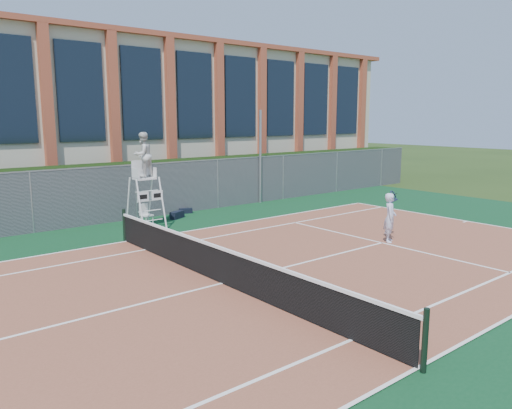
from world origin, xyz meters
TOP-DOWN VIEW (x-y plane):
  - ground at (0.00, 0.00)m, footprint 120.00×120.00m
  - apron at (0.00, 1.00)m, footprint 36.00×20.00m
  - tennis_court at (0.00, 0.00)m, footprint 23.77×10.97m
  - tennis_net at (0.00, 0.00)m, footprint 0.10×11.30m
  - fence at (0.00, 8.80)m, footprint 40.00×0.06m
  - hedge at (0.00, 10.00)m, footprint 40.00×1.40m
  - building at (0.00, 17.95)m, footprint 45.00×10.60m
  - steel_pole at (8.43, 8.70)m, footprint 0.12×0.12m
  - umpire_chair at (1.49, 7.05)m, footprint 1.01×1.55m
  - plastic_chair at (1.67, 7.41)m, footprint 0.46×0.46m
  - sports_bag_near at (3.31, 7.85)m, footprint 0.73×0.54m
  - sports_bag_far at (4.17, 8.59)m, footprint 0.58×0.39m
  - tennis_player at (6.71, -0.04)m, footprint 0.97×0.76m

SIDE VIEW (x-z plane):
  - ground at x=0.00m, z-range 0.00..0.00m
  - apron at x=0.00m, z-range 0.00..0.01m
  - tennis_court at x=0.00m, z-range 0.01..0.03m
  - sports_bag_far at x=4.17m, z-range 0.01..0.22m
  - sports_bag_near at x=3.31m, z-range 0.01..0.30m
  - plastic_chair at x=1.67m, z-range 0.08..0.92m
  - tennis_net at x=0.00m, z-range -0.01..1.09m
  - tennis_player at x=6.71m, z-range 0.03..1.67m
  - fence at x=0.00m, z-range 0.00..2.20m
  - hedge at x=0.00m, z-range 0.00..2.20m
  - steel_pole at x=8.43m, z-range 0.00..4.44m
  - umpire_chair at x=1.49m, z-range 0.83..4.43m
  - building at x=0.00m, z-range 0.03..8.26m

